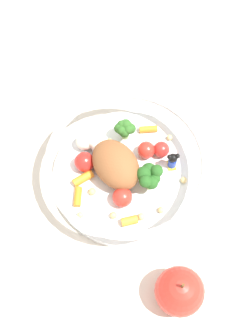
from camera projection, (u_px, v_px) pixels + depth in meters
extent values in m
plane|color=silver|center=(120.00, 172.00, 0.71)|extent=(2.40, 2.40, 0.00)
cylinder|color=white|center=(126.00, 176.00, 0.70)|extent=(0.22, 0.22, 0.01)
torus|color=white|center=(126.00, 161.00, 0.65)|extent=(0.24, 0.24, 0.01)
ellipsoid|color=brown|center=(115.00, 164.00, 0.67)|extent=(0.08, 0.10, 0.05)
cylinder|color=#8EB766|center=(125.00, 134.00, 0.71)|extent=(0.01, 0.01, 0.02)
sphere|color=#2D6023|center=(127.00, 125.00, 0.70)|extent=(0.02, 0.02, 0.02)
sphere|color=#2D6023|center=(126.00, 125.00, 0.70)|extent=(0.02, 0.02, 0.02)
sphere|color=#2D6023|center=(121.00, 125.00, 0.69)|extent=(0.01, 0.01, 0.01)
sphere|color=#2D6023|center=(119.00, 128.00, 0.70)|extent=(0.02, 0.02, 0.02)
sphere|color=#2D6023|center=(121.00, 130.00, 0.69)|extent=(0.01, 0.01, 0.01)
sphere|color=#2D6023|center=(125.00, 132.00, 0.70)|extent=(0.02, 0.02, 0.02)
sphere|color=#2D6023|center=(128.00, 130.00, 0.69)|extent=(0.01, 0.01, 0.01)
sphere|color=#2D6023|center=(131.00, 129.00, 0.70)|extent=(0.02, 0.02, 0.02)
cylinder|color=#8EB766|center=(150.00, 182.00, 0.68)|extent=(0.02, 0.02, 0.02)
sphere|color=#23561E|center=(157.00, 171.00, 0.65)|extent=(0.02, 0.02, 0.02)
sphere|color=#23561E|center=(149.00, 171.00, 0.66)|extent=(0.02, 0.02, 0.02)
sphere|color=#23561E|center=(144.00, 174.00, 0.66)|extent=(0.02, 0.02, 0.02)
sphere|color=#23561E|center=(146.00, 180.00, 0.65)|extent=(0.02, 0.02, 0.02)
sphere|color=#23561E|center=(151.00, 183.00, 0.65)|extent=(0.02, 0.02, 0.02)
sphere|color=#23561E|center=(155.00, 178.00, 0.65)|extent=(0.02, 0.02, 0.02)
sphere|color=silver|center=(98.00, 139.00, 0.70)|extent=(0.03, 0.03, 0.03)
sphere|color=silver|center=(91.00, 140.00, 0.70)|extent=(0.03, 0.03, 0.03)
sphere|color=silver|center=(85.00, 142.00, 0.70)|extent=(0.03, 0.03, 0.03)
sphere|color=silver|center=(92.00, 142.00, 0.70)|extent=(0.03, 0.03, 0.03)
sphere|color=silver|center=(98.00, 146.00, 0.70)|extent=(0.03, 0.03, 0.03)
cube|color=yellow|center=(172.00, 165.00, 0.70)|extent=(0.02, 0.02, 0.00)
cylinder|color=#1933B2|center=(172.00, 162.00, 0.69)|extent=(0.02, 0.02, 0.02)
sphere|color=black|center=(173.00, 158.00, 0.67)|extent=(0.01, 0.01, 0.01)
sphere|color=black|center=(170.00, 157.00, 0.67)|extent=(0.01, 0.01, 0.01)
sphere|color=black|center=(177.00, 156.00, 0.67)|extent=(0.01, 0.01, 0.01)
cylinder|color=orange|center=(129.00, 221.00, 0.65)|extent=(0.03, 0.02, 0.01)
cylinder|color=orange|center=(83.00, 178.00, 0.68)|extent=(0.03, 0.02, 0.01)
cylinder|color=orange|center=(78.00, 197.00, 0.67)|extent=(0.03, 0.03, 0.01)
cylinder|color=orange|center=(148.00, 129.00, 0.72)|extent=(0.03, 0.03, 0.01)
sphere|color=red|center=(122.00, 197.00, 0.66)|extent=(0.03, 0.03, 0.03)
sphere|color=red|center=(84.00, 162.00, 0.68)|extent=(0.03, 0.03, 0.03)
sphere|color=red|center=(161.00, 149.00, 0.70)|extent=(0.02, 0.02, 0.02)
sphere|color=red|center=(146.00, 150.00, 0.69)|extent=(0.03, 0.03, 0.03)
sphere|color=tan|center=(113.00, 215.00, 0.66)|extent=(0.01, 0.01, 0.01)
sphere|color=#D1B775|center=(80.00, 215.00, 0.66)|extent=(0.01, 0.01, 0.01)
sphere|color=tan|center=(161.00, 210.00, 0.66)|extent=(0.01, 0.01, 0.01)
sphere|color=tan|center=(92.00, 191.00, 0.67)|extent=(0.01, 0.01, 0.01)
sphere|color=#D1B775|center=(141.00, 216.00, 0.66)|extent=(0.01, 0.01, 0.01)
sphere|color=#D1B775|center=(184.00, 180.00, 0.68)|extent=(0.01, 0.01, 0.01)
sphere|color=#D1B775|center=(170.00, 138.00, 0.71)|extent=(0.01, 0.01, 0.01)
sphere|color=tan|center=(110.00, 142.00, 0.71)|extent=(0.01, 0.01, 0.01)
sphere|color=red|center=(180.00, 291.00, 0.60)|extent=(0.07, 0.07, 0.07)
cylinder|color=brown|center=(183.00, 286.00, 0.56)|extent=(0.00, 0.00, 0.01)
cube|color=silver|center=(25.00, 81.00, 0.78)|extent=(0.16, 0.15, 0.01)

